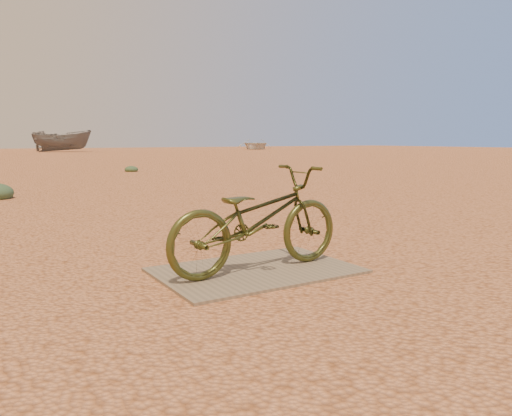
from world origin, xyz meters
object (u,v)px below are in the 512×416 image
bicycle (257,219)px  boat_far_right (255,144)px  boat_mid_right (62,141)px  plywood_board (256,270)px

bicycle → boat_far_right: bearing=-34.1°
bicycle → boat_far_right: (25.77, 42.63, 0.10)m
bicycle → boat_far_right: boat_far_right is taller
boat_mid_right → boat_far_right: boat_mid_right is taller
boat_mid_right → boat_far_right: bearing=-70.5°
bicycle → boat_mid_right: bearing=-11.2°
boat_far_right → boat_mid_right: bearing=-149.1°
bicycle → boat_far_right: size_ratio=0.31×
plywood_board → bicycle: 0.44m
plywood_board → boat_mid_right: (6.03, 41.80, 0.92)m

